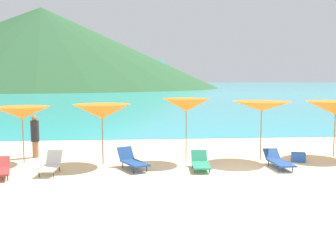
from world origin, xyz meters
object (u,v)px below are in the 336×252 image
(lounge_chair_3, at_px, (132,160))
(lounge_chair_5, at_px, (201,163))
(umbrella_0, at_px, (22,113))
(lounge_chair_1, at_px, (51,165))
(cruise_ship, at_px, (135,73))
(umbrella_3, at_px, (262,106))
(umbrella_4, at_px, (336,108))
(lounge_chair_2, at_px, (0,169))
(umbrella_2, at_px, (186,105))
(cooler_box, at_px, (298,157))
(beachgoer_1, at_px, (35,135))
(umbrella_1, at_px, (102,112))
(lounge_chair_4, at_px, (278,160))

(lounge_chair_3, height_order, lounge_chair_5, lounge_chair_3)
(umbrella_0, distance_m, lounge_chair_1, 2.68)
(cruise_ship, bearing_deg, umbrella_3, -91.31)
(umbrella_4, relative_size, lounge_chair_2, 1.44)
(umbrella_2, height_order, cooler_box, umbrella_2)
(umbrella_0, bearing_deg, beachgoer_1, 79.68)
(umbrella_3, height_order, beachgoer_1, umbrella_3)
(umbrella_0, xyz_separation_m, umbrella_1, (2.94, -0.50, 0.06))
(umbrella_3, relative_size, lounge_chair_2, 1.41)
(umbrella_1, bearing_deg, lounge_chair_2, -152.62)
(lounge_chair_1, distance_m, lounge_chair_5, 5.01)
(beachgoer_1, bearing_deg, umbrella_3, 11.84)
(umbrella_0, xyz_separation_m, lounge_chair_3, (4.01, -1.38, -1.56))
(umbrella_0, relative_size, beachgoer_1, 1.25)
(lounge_chair_2, xyz_separation_m, lounge_chair_3, (4.17, 0.73, 0.04))
(umbrella_4, distance_m, lounge_chair_5, 6.19)
(umbrella_3, xyz_separation_m, umbrella_4, (3.16, 0.46, -0.12))
(umbrella_2, relative_size, lounge_chair_3, 1.46)
(umbrella_2, bearing_deg, lounge_chair_5, -76.87)
(umbrella_3, height_order, lounge_chair_3, umbrella_3)
(cooler_box, xyz_separation_m, cruise_ship, (-5.56, 251.61, 7.41))
(umbrella_1, relative_size, umbrella_3, 0.93)
(umbrella_4, bearing_deg, umbrella_2, -176.38)
(lounge_chair_5, relative_size, cooler_box, 2.99)
(umbrella_0, relative_size, lounge_chair_3, 1.28)
(umbrella_0, bearing_deg, umbrella_3, -2.34)
(umbrella_0, height_order, umbrella_2, umbrella_2)
(cooler_box, distance_m, cruise_ship, 251.78)
(umbrella_2, xyz_separation_m, lounge_chair_3, (-2.01, -1.10, -1.82))
(lounge_chair_2, height_order, cooler_box, lounge_chair_2)
(umbrella_0, xyz_separation_m, umbrella_2, (6.02, -0.28, 0.27))
(umbrella_4, xyz_separation_m, cooler_box, (-1.82, -0.82, -1.77))
(umbrella_0, relative_size, lounge_chair_1, 1.47)
(lounge_chair_4, xyz_separation_m, lounge_chair_5, (-2.77, -0.06, -0.01))
(umbrella_0, xyz_separation_m, lounge_chair_2, (-0.16, -2.11, -1.60))
(umbrella_2, relative_size, cruise_ship, 0.04)
(umbrella_2, height_order, lounge_chair_2, umbrella_2)
(umbrella_1, height_order, lounge_chair_1, umbrella_1)
(umbrella_1, distance_m, umbrella_4, 9.11)
(lounge_chair_1, xyz_separation_m, cooler_box, (8.89, 0.98, -0.11))
(umbrella_2, bearing_deg, lounge_chair_3, -151.35)
(umbrella_2, bearing_deg, umbrella_4, 3.62)
(umbrella_0, relative_size, lounge_chair_5, 1.39)
(lounge_chair_4, relative_size, beachgoer_1, 1.02)
(lounge_chair_1, xyz_separation_m, lounge_chair_3, (2.68, 0.32, 0.02))
(umbrella_4, height_order, lounge_chair_2, umbrella_4)
(umbrella_3, distance_m, lounge_chair_1, 7.87)
(umbrella_2, bearing_deg, beachgoer_1, 167.76)
(umbrella_0, bearing_deg, cruise_ship, 88.94)
(lounge_chair_4, height_order, cooler_box, lounge_chair_4)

